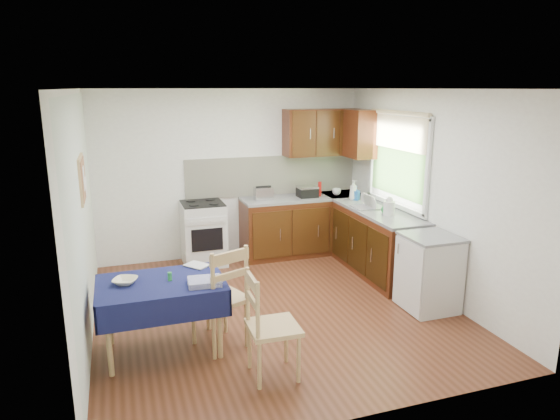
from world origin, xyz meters
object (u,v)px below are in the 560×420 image
object	(u,v)px
sandwich_press	(307,192)
dish_rack	(368,206)
toaster	(264,193)
chair_near	(268,322)
chair_far	(222,295)
dining_table	(161,292)
kettle	(389,207)

from	to	relation	value
sandwich_press	dish_rack	distance (m)	1.08
toaster	dish_rack	world-z (taller)	toaster
chair_near	sandwich_press	world-z (taller)	sandwich_press
chair_near	chair_far	bearing A→B (deg)	24.57
dining_table	dish_rack	world-z (taller)	dish_rack
dining_table	dish_rack	size ratio (longest dim) A/B	2.90
toaster	sandwich_press	distance (m)	0.69
sandwich_press	dish_rack	world-z (taller)	dish_rack
dining_table	kettle	size ratio (longest dim) A/B	4.80
dish_rack	kettle	size ratio (longest dim) A/B	1.65
chair_near	toaster	xyz separation A→B (m)	(0.88, 3.09, 0.48)
dining_table	dish_rack	xyz separation A→B (m)	(2.94, 1.39, 0.31)
dining_table	sandwich_press	xyz separation A→B (m)	(2.40, 2.32, 0.37)
chair_near	kettle	xyz separation A→B (m)	(2.16, 1.68, 0.49)
toaster	kettle	distance (m)	1.90
toaster	kettle	size ratio (longest dim) A/B	1.10
sandwich_press	dish_rack	xyz separation A→B (m)	(0.54, -0.93, -0.06)
chair_far	kettle	distance (m)	2.69
dining_table	sandwich_press	world-z (taller)	sandwich_press
dining_table	kettle	xyz separation A→B (m)	(3.00, 0.93, 0.40)
toaster	dish_rack	xyz separation A→B (m)	(1.22, -0.96, -0.07)
dining_table	toaster	xyz separation A→B (m)	(1.72, 2.34, 0.38)
chair_near	sandwich_press	xyz separation A→B (m)	(1.57, 3.06, 0.46)
chair_near	kettle	bearing A→B (deg)	-50.93
dining_table	sandwich_press	bearing A→B (deg)	50.00
chair_near	dish_rack	world-z (taller)	dish_rack
sandwich_press	kettle	world-z (taller)	kettle
toaster	chair_far	bearing A→B (deg)	-136.55
chair_far	toaster	bearing A→B (deg)	-136.82
dish_rack	kettle	world-z (taller)	kettle
dining_table	dish_rack	distance (m)	3.27
chair_near	sandwich_press	distance (m)	3.47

